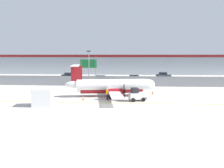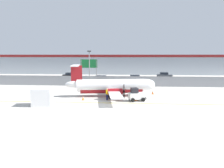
{
  "view_description": "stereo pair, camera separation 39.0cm",
  "coord_description": "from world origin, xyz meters",
  "px_view_note": "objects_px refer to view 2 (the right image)",
  "views": [
    {
      "loc": [
        2.07,
        -26.83,
        6.49
      ],
      "look_at": [
        -0.2,
        7.91,
        1.8
      ],
      "focal_mm": 35.0,
      "sensor_mm": 36.0,
      "label": 1
    },
    {
      "loc": [
        2.46,
        -26.81,
        6.49
      ],
      "look_at": [
        -0.2,
        7.91,
        1.8
      ],
      "focal_mm": 35.0,
      "sensor_mm": 36.0,
      "label": 2
    }
  ],
  "objects_px": {
    "cargo_container": "(42,97)",
    "traffic_cone_far_right": "(153,92)",
    "parked_car_0": "(71,76)",
    "parked_car_3": "(164,75)",
    "commuter_airplane": "(113,86)",
    "ground_crew_worker": "(107,93)",
    "baggage_tug": "(136,95)",
    "traffic_cone_far_left": "(83,98)",
    "highway_sign": "(89,66)",
    "parked_car_1": "(100,79)",
    "traffic_cone_near_left": "(136,98)",
    "traffic_cone_near_right": "(135,96)",
    "parked_car_2": "(135,78)",
    "apron_light_pole": "(89,66)"
  },
  "relations": [
    {
      "from": "traffic_cone_far_left",
      "to": "cargo_container",
      "type": "bearing_deg",
      "value": -140.53
    },
    {
      "from": "ground_crew_worker",
      "to": "traffic_cone_near_left",
      "type": "bearing_deg",
      "value": -151.28
    },
    {
      "from": "parked_car_0",
      "to": "parked_car_2",
      "type": "xyz_separation_m",
      "value": [
        17.25,
        -5.8,
        0.0
      ]
    },
    {
      "from": "cargo_container",
      "to": "baggage_tug",
      "type": "bearing_deg",
      "value": 7.61
    },
    {
      "from": "ground_crew_worker",
      "to": "commuter_airplane",
      "type": "bearing_deg",
      "value": -72.86
    },
    {
      "from": "baggage_tug",
      "to": "traffic_cone_far_right",
      "type": "relative_size",
      "value": 3.97
    },
    {
      "from": "cargo_container",
      "to": "traffic_cone_far_right",
      "type": "distance_m",
      "value": 17.66
    },
    {
      "from": "parked_car_0",
      "to": "traffic_cone_far_left",
      "type": "bearing_deg",
      "value": -73.81
    },
    {
      "from": "ground_crew_worker",
      "to": "parked_car_0",
      "type": "distance_m",
      "value": 29.75
    },
    {
      "from": "apron_light_pole",
      "to": "cargo_container",
      "type": "bearing_deg",
      "value": -103.16
    },
    {
      "from": "traffic_cone_near_left",
      "to": "parked_car_1",
      "type": "height_order",
      "value": "parked_car_1"
    },
    {
      "from": "traffic_cone_near_right",
      "to": "highway_sign",
      "type": "bearing_deg",
      "value": 124.84
    },
    {
      "from": "commuter_airplane",
      "to": "traffic_cone_near_left",
      "type": "height_order",
      "value": "commuter_airplane"
    },
    {
      "from": "traffic_cone_far_right",
      "to": "parked_car_3",
      "type": "distance_m",
      "value": 25.48
    },
    {
      "from": "baggage_tug",
      "to": "commuter_airplane",
      "type": "bearing_deg",
      "value": 120.55
    },
    {
      "from": "commuter_airplane",
      "to": "ground_crew_worker",
      "type": "relative_size",
      "value": 9.44
    },
    {
      "from": "baggage_tug",
      "to": "traffic_cone_far_left",
      "type": "distance_m",
      "value": 7.65
    },
    {
      "from": "baggage_tug",
      "to": "ground_crew_worker",
      "type": "xyz_separation_m",
      "value": [
        -4.19,
        0.4,
        0.1
      ]
    },
    {
      "from": "highway_sign",
      "to": "baggage_tug",
      "type": "bearing_deg",
      "value": -58.93
    },
    {
      "from": "ground_crew_worker",
      "to": "traffic_cone_far_right",
      "type": "xyz_separation_m",
      "value": [
        7.07,
        5.2,
        -0.64
      ]
    },
    {
      "from": "commuter_airplane",
      "to": "traffic_cone_far_left",
      "type": "relative_size",
      "value": 25.09
    },
    {
      "from": "ground_crew_worker",
      "to": "cargo_container",
      "type": "height_order",
      "value": "cargo_container"
    },
    {
      "from": "commuter_airplane",
      "to": "parked_car_1",
      "type": "relative_size",
      "value": 3.72
    },
    {
      "from": "parked_car_2",
      "to": "apron_light_pole",
      "type": "bearing_deg",
      "value": -132.14
    },
    {
      "from": "parked_car_3",
      "to": "highway_sign",
      "type": "relative_size",
      "value": 0.8
    },
    {
      "from": "baggage_tug",
      "to": "parked_car_1",
      "type": "bearing_deg",
      "value": 95.4
    },
    {
      "from": "commuter_airplane",
      "to": "traffic_cone_near_right",
      "type": "height_order",
      "value": "commuter_airplane"
    },
    {
      "from": "baggage_tug",
      "to": "traffic_cone_near_left",
      "type": "height_order",
      "value": "baggage_tug"
    },
    {
      "from": "traffic_cone_near_right",
      "to": "parked_car_0",
      "type": "bearing_deg",
      "value": 123.66
    },
    {
      "from": "parked_car_3",
      "to": "highway_sign",
      "type": "height_order",
      "value": "highway_sign"
    },
    {
      "from": "commuter_airplane",
      "to": "traffic_cone_far_left",
      "type": "xyz_separation_m",
      "value": [
        -4.1,
        -3.32,
        -1.29
      ]
    },
    {
      "from": "commuter_airplane",
      "to": "parked_car_0",
      "type": "height_order",
      "value": "commuter_airplane"
    },
    {
      "from": "parked_car_0",
      "to": "parked_car_3",
      "type": "distance_m",
      "value": 25.69
    },
    {
      "from": "ground_crew_worker",
      "to": "traffic_cone_far_left",
      "type": "height_order",
      "value": "ground_crew_worker"
    },
    {
      "from": "highway_sign",
      "to": "parked_car_1",
      "type": "bearing_deg",
      "value": 63.64
    },
    {
      "from": "traffic_cone_far_right",
      "to": "traffic_cone_near_right",
      "type": "bearing_deg",
      "value": -131.62
    },
    {
      "from": "parked_car_2",
      "to": "highway_sign",
      "type": "height_order",
      "value": "highway_sign"
    },
    {
      "from": "cargo_container",
      "to": "traffic_cone_far_right",
      "type": "relative_size",
      "value": 4.2
    },
    {
      "from": "parked_car_2",
      "to": "highway_sign",
      "type": "distance_m",
      "value": 11.97
    },
    {
      "from": "parked_car_2",
      "to": "cargo_container",
      "type": "bearing_deg",
      "value": -117.3
    },
    {
      "from": "ground_crew_worker",
      "to": "parked_car_3",
      "type": "xyz_separation_m",
      "value": [
        12.92,
        30.0,
        -0.06
      ]
    },
    {
      "from": "traffic_cone_near_right",
      "to": "highway_sign",
      "type": "relative_size",
      "value": 0.12
    },
    {
      "from": "traffic_cone_far_left",
      "to": "parked_car_2",
      "type": "bearing_deg",
      "value": 69.36
    },
    {
      "from": "traffic_cone_near_right",
      "to": "highway_sign",
      "type": "height_order",
      "value": "highway_sign"
    },
    {
      "from": "traffic_cone_near_left",
      "to": "parked_car_3",
      "type": "xyz_separation_m",
      "value": [
        8.79,
        30.06,
        0.58
      ]
    },
    {
      "from": "ground_crew_worker",
      "to": "traffic_cone_far_left",
      "type": "bearing_deg",
      "value": 35.21
    },
    {
      "from": "commuter_airplane",
      "to": "highway_sign",
      "type": "xyz_separation_m",
      "value": [
        -6.1,
        12.59,
        2.54
      ]
    },
    {
      "from": "parked_car_0",
      "to": "parked_car_1",
      "type": "bearing_deg",
      "value": -41.56
    },
    {
      "from": "traffic_cone_far_right",
      "to": "highway_sign",
      "type": "height_order",
      "value": "highway_sign"
    },
    {
      "from": "traffic_cone_near_left",
      "to": "parked_car_0",
      "type": "distance_m",
      "value": 31.78
    }
  ]
}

